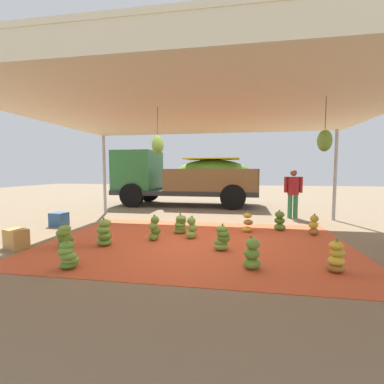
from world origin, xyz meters
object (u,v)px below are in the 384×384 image
Objects in this scene: banana_bunch_9 at (154,229)px; worker_0 at (293,190)px; banana_bunch_4 at (248,223)px; banana_bunch_6 at (192,229)px; banana_bunch_3 at (65,237)px; crate_0 at (16,239)px; banana_bunch_2 at (252,255)px; banana_bunch_10 at (68,256)px; banana_bunch_11 at (280,222)px; crate_1 at (59,219)px; banana_bunch_5 at (180,225)px; banana_bunch_8 at (336,258)px; banana_bunch_1 at (222,239)px; banana_bunch_7 at (314,226)px; cargo_truck_main at (183,177)px; banana_bunch_0 at (104,234)px.

worker_0 is at bearing 44.77° from banana_bunch_9.
banana_bunch_9 is (-2.04, -1.20, 0.03)m from banana_bunch_4.
banana_bunch_6 is 4.27m from worker_0.
banana_bunch_3 is 0.96m from crate_0.
banana_bunch_2 is 1.08× the size of banana_bunch_10.
banana_bunch_11 is at bearing 73.96° from banana_bunch_2.
worker_0 is 7.10m from crate_1.
banana_bunch_3 is at bearing 170.94° from banana_bunch_2.
banana_bunch_8 is at bearing -35.81° from banana_bunch_5.
banana_bunch_1 is 1.30× the size of crate_1.
banana_bunch_11 is 1.34× the size of crate_1.
banana_bunch_2 is 0.90× the size of banana_bunch_9.
banana_bunch_8 is at bearing -25.20° from banana_bunch_1.
worker_0 reaches higher than banana_bunch_5.
banana_bunch_4 reaches higher than banana_bunch_8.
banana_bunch_7 is 2.50m from worker_0.
banana_bunch_5 is at bearing -138.45° from worker_0.
banana_bunch_6 reaches higher than crate_1.
banana_bunch_11 is 0.09× the size of cargo_truck_main.
banana_bunch_8 is at bearing 3.63° from banana_bunch_2.
banana_bunch_7 is 6.68m from crate_1.
banana_bunch_8 is 6.82m from crate_1.
cargo_truck_main reaches higher than banana_bunch_7.
banana_bunch_0 is 6.82m from cargo_truck_main.
banana_bunch_7 is 2.42m from banana_bunch_8.
crate_1 is (-0.57, 2.10, -0.00)m from crate_0.
banana_bunch_4 is 1.02× the size of banana_bunch_8.
banana_bunch_1 is at bearing 31.15° from banana_bunch_10.
banana_bunch_5 is 0.97× the size of banana_bunch_7.
banana_bunch_7 is (1.55, 2.48, 0.00)m from banana_bunch_2.
banana_bunch_11 is (4.45, 2.32, 0.02)m from banana_bunch_3.
crate_1 is (-5.96, -0.39, -0.05)m from banana_bunch_11.
banana_bunch_8 is 1.08× the size of banana_bunch_10.
banana_bunch_10 is 0.08× the size of cargo_truck_main.
banana_bunch_10 is 1.21× the size of crate_1.
banana_bunch_4 is 1.54m from banana_bunch_7.
worker_0 is (0.27, 4.81, 0.69)m from banana_bunch_8.
banana_bunch_10 is at bearing -132.82° from banana_bunch_4.
banana_bunch_4 and banana_bunch_11 have the same top height.
worker_0 is at bearing 48.92° from banana_bunch_6.
banana_bunch_4 reaches higher than banana_bunch_6.
banana_bunch_4 is 0.87m from banana_bunch_11.
banana_bunch_6 is at bearing 25.65° from banana_bunch_3.
banana_bunch_6 is 0.89× the size of banana_bunch_9.
banana_bunch_3 is (-0.73, -0.24, -0.04)m from banana_bunch_0.
banana_bunch_2 is 3.67m from banana_bunch_3.
banana_bunch_3 is 0.85× the size of banana_bunch_9.
cargo_truck_main is at bearing 74.98° from crate_0.
worker_0 is at bearing 19.82° from crate_1.
banana_bunch_2 reaches higher than banana_bunch_3.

